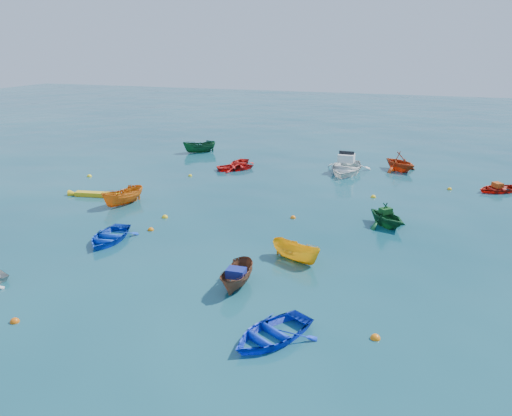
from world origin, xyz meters
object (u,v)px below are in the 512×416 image
(dinghy_blue_sw, at_px, (109,241))
(dinghy_blue_se, at_px, (271,339))
(kayak_yellow, at_px, (98,196))
(motorboat_white, at_px, (346,173))

(dinghy_blue_sw, xyz_separation_m, dinghy_blue_se, (10.48, -5.74, 0.00))
(kayak_yellow, relative_size, motorboat_white, 0.77)
(dinghy_blue_sw, distance_m, kayak_yellow, 8.21)
(dinghy_blue_se, relative_size, motorboat_white, 0.67)
(motorboat_white, bearing_deg, dinghy_blue_se, -86.13)
(dinghy_blue_se, height_order, motorboat_white, motorboat_white)
(dinghy_blue_sw, distance_m, dinghy_blue_se, 11.95)
(dinghy_blue_sw, bearing_deg, motorboat_white, 55.10)
(dinghy_blue_sw, xyz_separation_m, motorboat_white, (9.08, 17.90, 0.00))
(motorboat_white, bearing_deg, dinghy_blue_sw, -116.42)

